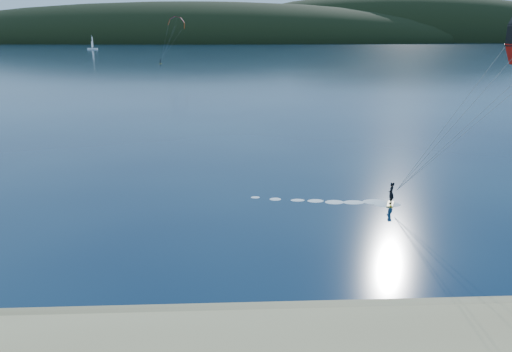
{
  "coord_description": "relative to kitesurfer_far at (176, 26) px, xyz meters",
  "views": [
    {
      "loc": [
        2.41,
        -14.82,
        12.15
      ],
      "look_at": [
        3.57,
        10.0,
        5.0
      ],
      "focal_mm": 34.8,
      "sensor_mm": 36.0,
      "label": 1
    }
  ],
  "objects": [
    {
      "name": "kitesurfer_far",
      "position": [
        0.0,
        0.0,
        0.0
      ],
      "size": [
        11.84,
        5.68,
        17.73
      ],
      "color": "gold",
      "rests_on": "ground"
    },
    {
      "name": "wet_sand",
      "position": [
        20.12,
        -190.96,
        -15.05
      ],
      "size": [
        220.0,
        2.5,
        0.1
      ],
      "color": "#907E53",
      "rests_on": "ground"
    },
    {
      "name": "sailboat",
      "position": [
        -88.51,
        202.09,
        -14.26
      ],
      "size": [
        7.88,
        5.18,
        11.43
      ],
      "color": "white",
      "rests_on": "ground"
    },
    {
      "name": "headland",
      "position": [
        20.75,
        549.82,
        -15.1
      ],
      "size": [
        1200.0,
        310.0,
        140.0
      ],
      "color": "black",
      "rests_on": "ground"
    }
  ]
}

